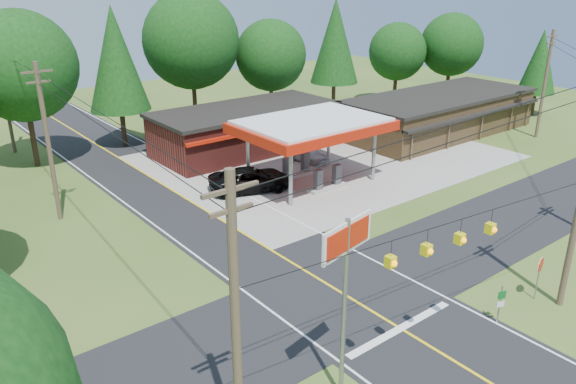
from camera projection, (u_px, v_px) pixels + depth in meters
ground at (344, 295)px, 27.64m from camera, size 120.00×120.00×0.00m
main_highway at (344, 295)px, 27.63m from camera, size 8.00×120.00×0.02m
cross_road at (344, 295)px, 27.63m from camera, size 70.00×7.00×0.02m
lane_center_yellow at (344, 294)px, 27.63m from camera, size 0.15×110.00×0.00m
gas_canopy at (312, 128)px, 40.74m from camera, size 10.60×7.40×4.88m
convenience_store at (246, 129)px, 49.46m from camera, size 16.40×7.55×3.80m
strip_building at (439, 113)px, 54.76m from camera, size 20.40×8.75×3.80m
utility_pole_near_left at (236, 322)px, 16.59m from camera, size 1.80×0.30×10.00m
utility_pole_far_left at (48, 141)px, 34.22m from camera, size 1.80×0.30×10.00m
utility_pole_far_right at (545, 83)px, 51.94m from camera, size 1.80×0.30×10.00m
utility_pole_north at (5, 99)px, 47.63m from camera, size 0.30×0.30×9.50m
overhead_beacons at (445, 226)px, 20.41m from camera, size 17.04×2.04×1.03m
treeline_backdrop at (138, 75)px, 42.85m from camera, size 70.27×51.59×13.30m
suv_car at (251, 180)px, 40.50m from camera, size 7.76×7.76×1.67m
sedan_car at (307, 154)px, 46.72m from camera, size 4.56×4.56×1.32m
big_stop_sign at (346, 268)px, 19.09m from camera, size 2.67×0.61×7.28m
octagonal_stop_sign at (540, 268)px, 26.68m from camera, size 0.78×0.23×2.28m
route_sign_post at (501, 302)px, 25.04m from camera, size 0.37×0.17×1.90m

